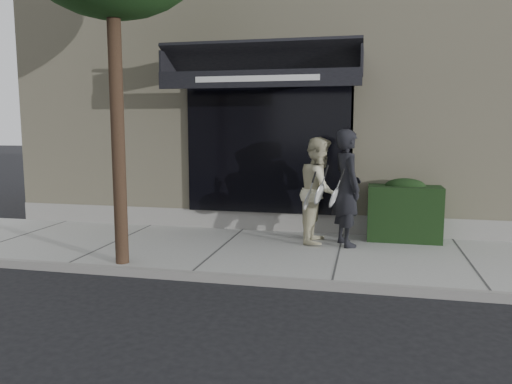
# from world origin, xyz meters

# --- Properties ---
(ground) EXTENTS (80.00, 80.00, 0.00)m
(ground) POSITION_xyz_m (0.00, 0.00, 0.00)
(ground) COLOR black
(ground) RESTS_ON ground
(sidewalk) EXTENTS (20.00, 3.00, 0.12)m
(sidewalk) POSITION_xyz_m (0.00, 0.00, 0.06)
(sidewalk) COLOR #989993
(sidewalk) RESTS_ON ground
(curb) EXTENTS (20.00, 0.10, 0.14)m
(curb) POSITION_xyz_m (0.00, -1.55, 0.07)
(curb) COLOR gray
(curb) RESTS_ON ground
(building_facade) EXTENTS (14.30, 8.04, 5.64)m
(building_facade) POSITION_xyz_m (-0.01, 4.96, 2.74)
(building_facade) COLOR beige
(building_facade) RESTS_ON ground
(hedge) EXTENTS (1.30, 0.70, 1.14)m
(hedge) POSITION_xyz_m (1.10, 1.25, 0.66)
(hedge) COLOR black
(hedge) RESTS_ON sidewalk
(pedestrian_front) EXTENTS (0.92, 0.96, 2.03)m
(pedestrian_front) POSITION_xyz_m (0.08, 0.61, 1.13)
(pedestrian_front) COLOR black
(pedestrian_front) RESTS_ON sidewalk
(pedestrian_back) EXTENTS (0.74, 0.99, 1.88)m
(pedestrian_back) POSITION_xyz_m (-0.40, 0.74, 1.06)
(pedestrian_back) COLOR beige
(pedestrian_back) RESTS_ON sidewalk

